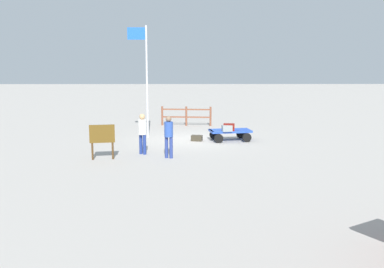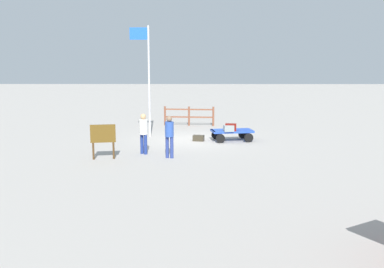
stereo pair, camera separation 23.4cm
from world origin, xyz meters
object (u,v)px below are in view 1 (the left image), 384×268
object	(u,v)px
worker_lead	(169,133)
worker_trailing	(142,130)
suitcase_tan	(197,138)
luggage_cart	(230,132)
flagpole	(145,72)
suitcase_maroon	(229,127)
signboard	(102,137)
suitcase_navy	(227,128)

from	to	relation	value
worker_lead	worker_trailing	bearing A→B (deg)	-33.95
suitcase_tan	worker_lead	world-z (taller)	worker_lead
luggage_cart	suitcase_tan	xyz separation A→B (m)	(1.64, 0.09, -0.27)
worker_lead	flagpole	xyz separation A→B (m)	(1.43, -5.02, 2.37)
suitcase_maroon	suitcase_tan	xyz separation A→B (m)	(1.58, -0.18, -0.57)
suitcase_maroon	signboard	xyz separation A→B (m)	(5.42, 3.92, 0.21)
suitcase_navy	flagpole	size ratio (longest dim) A/B	0.09
suitcase_navy	worker_trailing	distance (m)	4.68
signboard	worker_trailing	bearing A→B (deg)	-145.80
flagpole	suitcase_tan	bearing A→B (deg)	156.36
suitcase_maroon	suitcase_tan	size ratio (longest dim) A/B	0.97
suitcase_tan	luggage_cart	bearing A→B (deg)	-176.80
suitcase_navy	suitcase_tan	distance (m)	1.60
suitcase_maroon	signboard	world-z (taller)	signboard
worker_lead	worker_trailing	world-z (taller)	worker_trailing
luggage_cart	suitcase_navy	bearing A→B (deg)	69.06
worker_trailing	signboard	world-z (taller)	worker_trailing
luggage_cart	worker_trailing	distance (m)	5.14
signboard	suitcase_maroon	bearing A→B (deg)	-144.08
worker_trailing	flagpole	bearing A→B (deg)	-86.00
worker_lead	luggage_cart	bearing A→B (deg)	-125.84
luggage_cart	suitcase_maroon	distance (m)	0.41
suitcase_maroon	suitcase_tan	bearing A→B (deg)	-6.52
suitcase_navy	flagpole	xyz separation A→B (m)	(4.10, -1.54, 2.70)
suitcase_maroon	worker_lead	world-z (taller)	worker_lead
suitcase_navy	worker_lead	bearing A→B (deg)	52.45
worker_lead	signboard	size ratio (longest dim) A/B	1.22
luggage_cart	suitcase_navy	xyz separation A→B (m)	(0.18, 0.47, 0.28)
luggage_cart	suitcase_maroon	bearing A→B (deg)	76.98
worker_lead	signboard	distance (m)	2.64
luggage_cart	signboard	xyz separation A→B (m)	(5.48, 4.20, 0.52)
luggage_cart	suitcase_maroon	world-z (taller)	suitcase_maroon
suitcase_maroon	signboard	size ratio (longest dim) A/B	0.41
worker_lead	suitcase_navy	bearing A→B (deg)	-127.55
luggage_cart	worker_trailing	world-z (taller)	worker_trailing
suitcase_navy	worker_trailing	world-z (taller)	worker_trailing
signboard	worker_lead	bearing A→B (deg)	-174.62
suitcase_tan	signboard	world-z (taller)	signboard
flagpole	signboard	bearing A→B (deg)	77.21
worker_trailing	flagpole	size ratio (longest dim) A/B	0.30
suitcase_tan	worker_trailing	world-z (taller)	worker_trailing
suitcase_navy	flagpole	distance (m)	5.15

